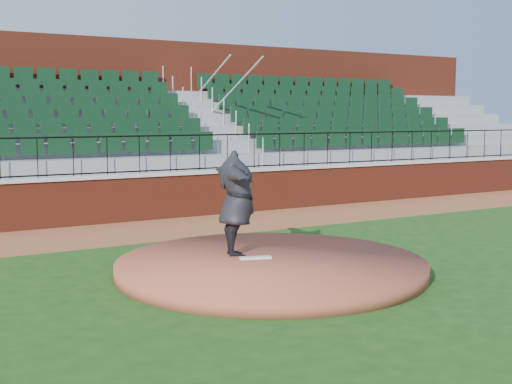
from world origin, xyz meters
TOP-DOWN VIEW (x-y plane):
  - ground at (0.00, 0.00)m, footprint 90.00×90.00m
  - warning_track at (0.00, 5.40)m, footprint 34.00×3.20m
  - field_wall at (0.00, 7.00)m, footprint 34.00×0.35m
  - wall_cap at (0.00, 7.00)m, footprint 34.00×0.45m
  - wall_railing at (0.00, 7.00)m, footprint 34.00×0.05m
  - seating_stands at (0.00, 9.72)m, footprint 34.00×5.10m
  - concourse_wall at (0.00, 12.52)m, footprint 34.00×0.50m
  - pitchers_mound at (-0.59, -0.05)m, footprint 5.63×5.63m
  - pitching_rubber at (-0.80, 0.14)m, footprint 0.59×0.31m
  - pitcher at (-0.94, 0.61)m, footprint 1.32×2.51m

SIDE VIEW (x-z plane):
  - ground at x=0.00m, z-range 0.00..0.00m
  - warning_track at x=0.00m, z-range 0.00..0.01m
  - pitchers_mound at x=-0.59m, z-range 0.00..0.25m
  - pitching_rubber at x=-0.80m, z-range 0.25..0.29m
  - field_wall at x=0.00m, z-range 0.00..1.20m
  - pitcher at x=-0.94m, z-range 0.25..2.22m
  - wall_cap at x=0.00m, z-range 1.20..1.30m
  - wall_railing at x=0.00m, z-range 1.30..2.30m
  - seating_stands at x=0.00m, z-range 0.00..4.60m
  - concourse_wall at x=0.00m, z-range 0.00..5.50m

